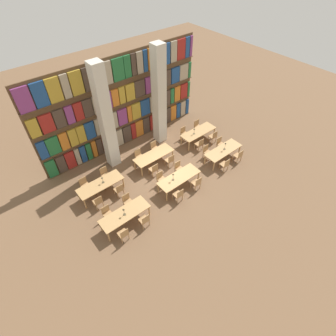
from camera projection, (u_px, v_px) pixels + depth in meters
name	position (u px, v px, depth m)	size (l,w,h in m)	color
ground_plane	(167.00, 175.00, 14.73)	(40.00, 40.00, 0.00)	brown
bookshelf_bank	(123.00, 104.00, 15.04)	(10.52, 0.35, 5.50)	brown
pillar_left	(106.00, 120.00, 13.37)	(0.62, 0.62, 6.00)	beige
pillar_center	(159.00, 98.00, 14.94)	(0.62, 0.62, 6.00)	beige
reading_table_0	(125.00, 214.00, 12.05)	(2.38, 0.86, 0.73)	tan
chair_0	(123.00, 234.00, 11.53)	(0.42, 0.40, 0.87)	tan
chair_1	(107.00, 213.00, 12.32)	(0.42, 0.40, 0.87)	tan
chair_2	(145.00, 220.00, 12.05)	(0.42, 0.40, 0.87)	tan
chair_3	(128.00, 201.00, 12.83)	(0.42, 0.40, 0.87)	tan
desk_lamp_0	(124.00, 211.00, 11.75)	(0.14, 0.14, 0.43)	brown
reading_table_1	(179.00, 178.00, 13.67)	(2.38, 0.86, 0.73)	tan
chair_4	(179.00, 195.00, 13.12)	(0.42, 0.40, 0.87)	tan
chair_5	(161.00, 179.00, 13.91)	(0.42, 0.40, 0.87)	tan
chair_6	(197.00, 183.00, 13.69)	(0.42, 0.40, 0.87)	tan
chair_7	(179.00, 168.00, 14.48)	(0.42, 0.40, 0.87)	tan
desk_lamp_1	(173.00, 176.00, 13.27)	(0.14, 0.14, 0.46)	brown
reading_table_2	(223.00, 151.00, 15.22)	(2.38, 0.86, 0.73)	tan
chair_8	(225.00, 164.00, 14.69)	(0.42, 0.40, 0.87)	tan
chair_9	(207.00, 151.00, 15.47)	(0.42, 0.40, 0.87)	tan
chair_10	(238.00, 155.00, 15.21)	(0.42, 0.40, 0.87)	tan
chair_11	(220.00, 143.00, 15.99)	(0.42, 0.40, 0.87)	tan
desk_lamp_2	(225.00, 145.00, 14.98)	(0.14, 0.14, 0.48)	brown
reading_table_3	(100.00, 185.00, 13.34)	(2.38, 0.86, 0.73)	tan
chair_12	(98.00, 201.00, 12.82)	(0.42, 0.40, 0.87)	tan
chair_13	(85.00, 185.00, 13.60)	(0.42, 0.40, 0.87)	tan
chair_14	(119.00, 189.00, 13.36)	(0.42, 0.40, 0.87)	tan
chair_15	(105.00, 174.00, 14.15)	(0.42, 0.40, 0.87)	tan
desk_lamp_3	(102.00, 179.00, 13.18)	(0.14, 0.14, 0.39)	brown
reading_table_4	(154.00, 156.00, 14.92)	(2.38, 0.86, 0.73)	tan
chair_16	(154.00, 169.00, 14.41)	(0.42, 0.40, 0.87)	tan
chair_17	(139.00, 156.00, 15.20)	(0.42, 0.40, 0.87)	tan
chair_18	(170.00, 160.00, 14.93)	(0.42, 0.40, 0.87)	tan
chair_19	(155.00, 148.00, 15.71)	(0.42, 0.40, 0.87)	tan
reading_table_5	(198.00, 132.00, 16.48)	(2.38, 0.86, 0.73)	tan
chair_20	(200.00, 144.00, 15.96)	(0.42, 0.40, 0.87)	tan
chair_21	(184.00, 133.00, 16.74)	(0.42, 0.40, 0.87)	tan
chair_22	(213.00, 136.00, 16.50)	(0.42, 0.40, 0.87)	tan
chair_23	(198.00, 126.00, 17.28)	(0.42, 0.40, 0.87)	tan
desk_lamp_4	(194.00, 130.00, 16.07)	(0.14, 0.14, 0.40)	brown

